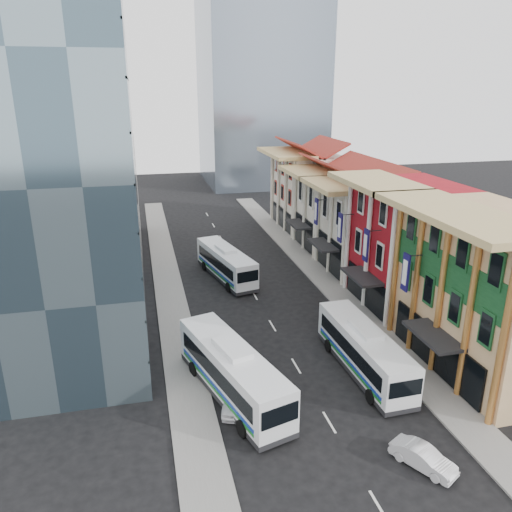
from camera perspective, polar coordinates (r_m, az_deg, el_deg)
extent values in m
plane|color=black|center=(33.49, 9.03, -19.26)|extent=(200.00, 200.00, 0.00)
cube|color=slate|center=(54.02, 8.68, -3.59)|extent=(3.00, 90.00, 0.15)
cube|color=slate|center=(50.50, -9.62, -5.29)|extent=(3.00, 90.00, 0.15)
cube|color=tan|center=(40.93, 25.25, -3.84)|extent=(8.00, 14.00, 12.00)
cube|color=maroon|center=(50.17, 16.98, 1.21)|extent=(8.00, 10.00, 12.00)
cube|color=silver|center=(58.47, 12.31, 3.06)|extent=(8.00, 9.00, 10.00)
cube|color=silver|center=(66.41, 9.02, 5.15)|extent=(8.00, 9.00, 10.00)
cube|color=silver|center=(75.87, 6.06, 7.39)|extent=(8.00, 12.00, 11.00)
cube|color=#3D5362|center=(43.88, -21.72, 10.33)|extent=(12.00, 26.00, 30.00)
cube|color=gray|center=(67.66, -17.60, 6.50)|extent=(10.00, 18.00, 14.00)
imported|color=white|center=(34.89, -2.15, -15.67)|extent=(3.07, 4.89, 1.55)
imported|color=silver|center=(31.88, 18.57, -21.01)|extent=(3.02, 3.93, 1.25)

